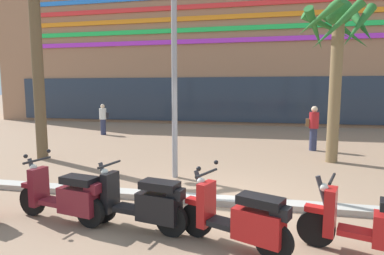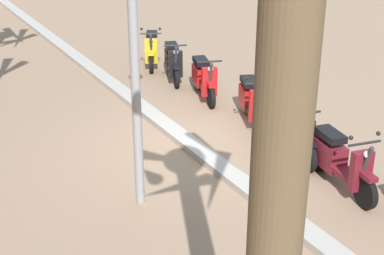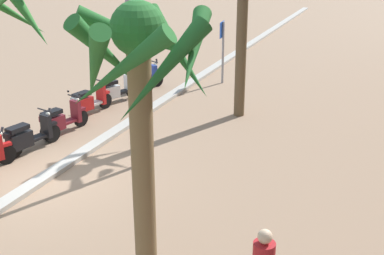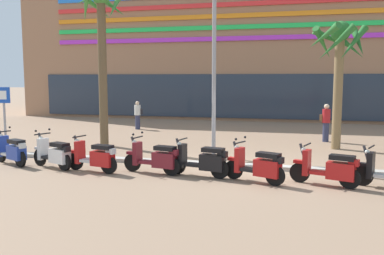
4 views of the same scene
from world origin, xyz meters
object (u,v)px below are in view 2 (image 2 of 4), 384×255
scooter_black_far_back (287,129)px  scooter_yellow_mid_rear (152,49)px  scooter_red_lead_nearest (251,100)px  scooter_black_gap_after_mid (173,61)px  scooter_maroon_tail_end (338,160)px  scooter_red_mid_front (203,78)px

scooter_black_far_back → scooter_yellow_mid_rear: scooter_yellow_mid_rear is taller
scooter_red_lead_nearest → scooter_black_gap_after_mid: bearing=2.1°
scooter_black_far_back → scooter_maroon_tail_end: bearing=178.8°
scooter_red_lead_nearest → scooter_red_mid_front: 1.79m
scooter_black_gap_after_mid → scooter_black_far_back: bearing=177.9°
scooter_black_gap_after_mid → scooter_yellow_mid_rear: bearing=-2.2°
scooter_black_far_back → scooter_black_gap_after_mid: 4.88m
scooter_maroon_tail_end → scooter_red_lead_nearest: 2.96m
scooter_red_lead_nearest → scooter_red_mid_front: bearing=3.7°
scooter_maroon_tail_end → scooter_yellow_mid_rear: (7.62, -0.26, 0.00)m
scooter_maroon_tail_end → scooter_black_far_back: (1.39, -0.03, 0.00)m
scooter_maroon_tail_end → scooter_red_lead_nearest: bearing=-6.4°
scooter_red_lead_nearest → scooter_yellow_mid_rear: bearing=0.8°
scooter_yellow_mid_rear → scooter_maroon_tail_end: bearing=178.0°
scooter_red_mid_front → scooter_yellow_mid_rear: scooter_yellow_mid_rear is taller
scooter_red_lead_nearest → scooter_black_far_back: bearing=169.0°
scooter_maroon_tail_end → scooter_black_far_back: bearing=-1.2°
scooter_red_lead_nearest → scooter_black_gap_after_mid: (3.32, 0.12, -0.00)m
scooter_red_mid_front → scooter_black_gap_after_mid: (1.53, 0.01, 0.00)m
scooter_red_lead_nearest → scooter_red_mid_front: (1.79, 0.11, -0.00)m
scooter_red_lead_nearest → scooter_yellow_mid_rear: same height
scooter_maroon_tail_end → scooter_yellow_mid_rear: 7.62m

